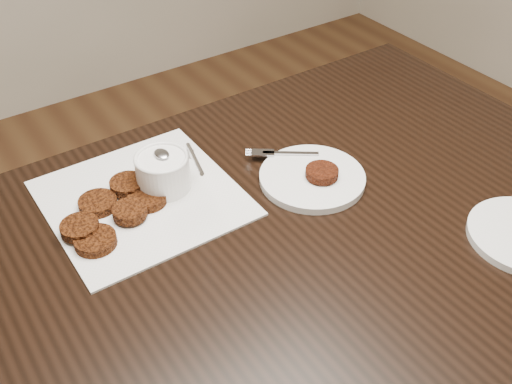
% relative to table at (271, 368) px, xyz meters
% --- Properties ---
extents(table, '(1.40, 0.90, 0.75)m').
position_rel_table_xyz_m(table, '(0.00, 0.00, 0.00)').
color(table, black).
rests_on(table, floor).
extents(napkin, '(0.33, 0.33, 0.00)m').
position_rel_table_xyz_m(napkin, '(-0.14, 0.22, 0.38)').
color(napkin, white).
rests_on(napkin, table).
extents(sauce_ramekin, '(0.16, 0.16, 0.14)m').
position_rel_table_xyz_m(sauce_ramekin, '(-0.09, 0.23, 0.45)').
color(sauce_ramekin, white).
rests_on(sauce_ramekin, napkin).
extents(patty_cluster, '(0.25, 0.25, 0.02)m').
position_rel_table_xyz_m(patty_cluster, '(-0.20, 0.21, 0.39)').
color(patty_cluster, '#672D0D').
rests_on(patty_cluster, napkin).
extents(plate_with_patty, '(0.28, 0.28, 0.03)m').
position_rel_table_xyz_m(plate_with_patty, '(0.15, 0.09, 0.39)').
color(plate_with_patty, white).
rests_on(plate_with_patty, table).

